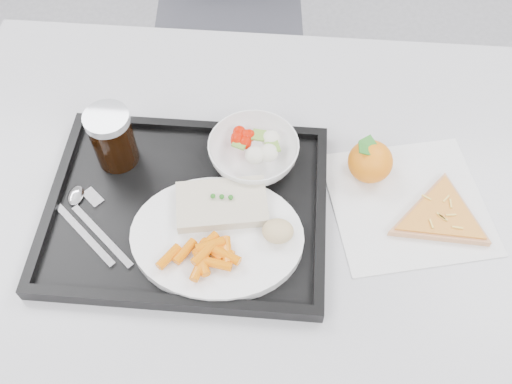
# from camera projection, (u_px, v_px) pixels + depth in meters

# --- Properties ---
(table) EXTENTS (1.20, 0.80, 0.75)m
(table) POSITION_uv_depth(u_px,v_px,m) (273.00, 215.00, 1.01)
(table) COLOR #B8B8BA
(table) RESTS_ON ground
(tray) EXTENTS (0.45, 0.35, 0.03)m
(tray) POSITION_uv_depth(u_px,v_px,m) (187.00, 209.00, 0.93)
(tray) COLOR black
(tray) RESTS_ON table
(dinner_plate) EXTENTS (0.27, 0.27, 0.02)m
(dinner_plate) POSITION_uv_depth(u_px,v_px,m) (217.00, 237.00, 0.89)
(dinner_plate) COLOR white
(dinner_plate) RESTS_ON tray
(fish_fillet) EXTENTS (0.16, 0.11, 0.03)m
(fish_fillet) POSITION_uv_depth(u_px,v_px,m) (222.00, 204.00, 0.90)
(fish_fillet) COLOR beige
(fish_fillet) RESTS_ON dinner_plate
(bread_roll) EXTENTS (0.06, 0.06, 0.03)m
(bread_roll) POSITION_uv_depth(u_px,v_px,m) (278.00, 231.00, 0.86)
(bread_roll) COLOR #E2C47E
(bread_roll) RESTS_ON dinner_plate
(salad_bowl) EXTENTS (0.15, 0.15, 0.05)m
(salad_bowl) POSITION_uv_depth(u_px,v_px,m) (254.00, 152.00, 0.96)
(salad_bowl) COLOR white
(salad_bowl) RESTS_ON tray
(cola_glass) EXTENTS (0.07, 0.07, 0.11)m
(cola_glass) POSITION_uv_depth(u_px,v_px,m) (112.00, 137.00, 0.94)
(cola_glass) COLOR black
(cola_glass) RESTS_ON tray
(cutlery) EXTENTS (0.15, 0.15, 0.01)m
(cutlery) POSITION_uv_depth(u_px,v_px,m) (87.00, 218.00, 0.91)
(cutlery) COLOR silver
(cutlery) RESTS_ON tray
(napkin) EXTENTS (0.30, 0.29, 0.00)m
(napkin) POSITION_uv_depth(u_px,v_px,m) (408.00, 203.00, 0.95)
(napkin) COLOR silver
(napkin) RESTS_ON table
(tangerine) EXTENTS (0.09, 0.09, 0.07)m
(tangerine) POSITION_uv_depth(u_px,v_px,m) (370.00, 161.00, 0.95)
(tangerine) COLOR #FFA40E
(tangerine) RESTS_ON napkin
(pizza_slice) EXTENTS (0.25, 0.25, 0.02)m
(pizza_slice) POSITION_uv_depth(u_px,v_px,m) (441.00, 216.00, 0.92)
(pizza_slice) COLOR tan
(pizza_slice) RESTS_ON napkin
(carrot_pile) EXTENTS (0.13, 0.08, 0.02)m
(carrot_pile) POSITION_uv_depth(u_px,v_px,m) (207.00, 254.00, 0.84)
(carrot_pile) COLOR orange
(carrot_pile) RESTS_ON dinner_plate
(salad_contents) EXTENTS (0.09, 0.07, 0.03)m
(salad_contents) POSITION_uv_depth(u_px,v_px,m) (255.00, 144.00, 0.96)
(salad_contents) COLOR #BD1200
(salad_contents) RESTS_ON salad_bowl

